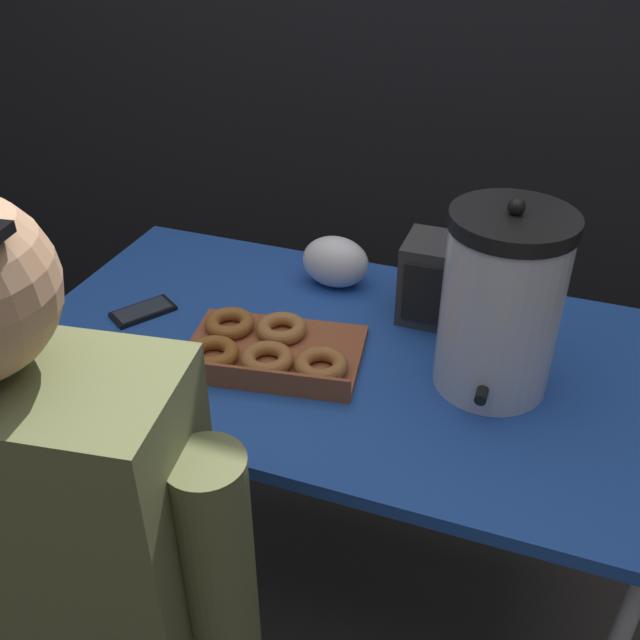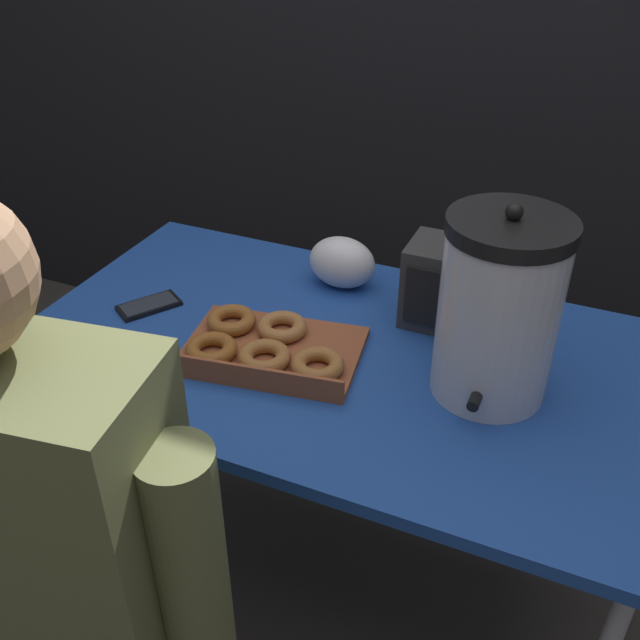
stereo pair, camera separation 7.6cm
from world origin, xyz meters
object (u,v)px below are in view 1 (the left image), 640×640
donut_box (267,349)px  space_heater (443,281)px  coffee_urn (501,303)px  cell_phone (143,311)px  person_seated (65,620)px

donut_box → space_heater: size_ratio=2.13×
space_heater → coffee_urn: bearing=-54.5°
cell_phone → space_heater: space_heater is taller
coffee_urn → cell_phone: bearing=-178.7°
space_heater → person_seated: person_seated is taller
person_seated → coffee_urn: bearing=-136.7°
donut_box → coffee_urn: (0.43, 0.08, 0.16)m
coffee_urn → space_heater: (-0.14, 0.19, -0.09)m
space_heater → donut_box: bearing=-137.6°
person_seated → space_heater: bearing=-122.5°
cell_phone → space_heater: size_ratio=0.83×
donut_box → person_seated: size_ratio=0.29×
space_heater → person_seated: 0.95m
donut_box → space_heater: bearing=33.6°
coffee_urn → person_seated: person_seated is taller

